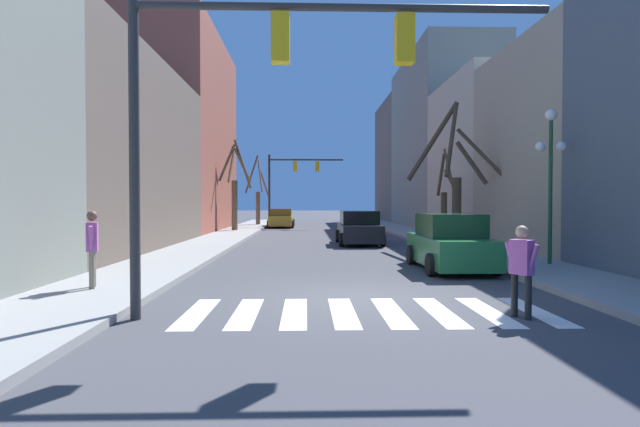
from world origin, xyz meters
name	(u,v)px	position (x,y,z in m)	size (l,w,h in m)	color
ground_plane	(360,299)	(0.00, 0.00, 0.00)	(240.00, 240.00, 0.00)	#424247
sidewalk_left	(87,296)	(-5.72, 0.00, 0.07)	(2.71, 90.00, 0.15)	gray
sidewalk_right	(624,294)	(5.72, 0.00, 0.07)	(2.71, 90.00, 0.15)	gray
building_row_left	(122,124)	(-10.08, 14.00, 5.83)	(6.00, 38.21, 13.52)	gray
building_row_right	(469,148)	(10.08, 23.56, 5.81)	(6.00, 54.71, 13.90)	#515B66
crosswalk_stripes	(367,312)	(0.00, -1.32, 0.00)	(6.75, 2.60, 0.01)	white
traffic_signal_near	(261,74)	(-1.92, -1.77, 4.28)	(7.32, 0.28, 5.84)	#2D2D2D
traffic_signal_far	(291,175)	(-2.37, 29.95, 4.27)	(6.07, 0.28, 5.92)	#2D2D2D
street_lamp_right_corner	(551,155)	(6.38, 4.62, 3.49)	(0.95, 0.36, 4.76)	#1E4C2D
car_parked_left_near	(281,218)	(-3.18, 30.72, 0.73)	(2.11, 4.85, 1.54)	#A38423
car_parked_right_far	(359,229)	(1.46, 13.78, 0.77)	(2.13, 4.34, 1.64)	black
car_driving_away_lane	(450,244)	(3.23, 4.48, 0.79)	(2.02, 4.25, 1.70)	#236B38
pedestrian_waiting_at_curb	(522,263)	(2.65, -1.88, 0.97)	(0.42, 0.65, 1.64)	black
pedestrian_on_right_sidewalk	(92,242)	(-5.87, 0.63, 1.16)	(0.33, 0.73, 1.71)	#7A705B
street_tree_right_far	(258,197)	(-5.29, 32.85, 2.54)	(1.83, 4.56, 6.01)	brown
street_tree_left_mid	(445,202)	(5.83, 14.35, 2.07)	(0.70, 2.28, 4.61)	brown
street_tree_right_mid	(235,189)	(-6.02, 24.04, 2.96)	(2.08, 3.38, 6.28)	brown
street_tree_right_near	(455,180)	(5.39, 11.21, 3.03)	(3.91, 2.61, 6.37)	#473828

